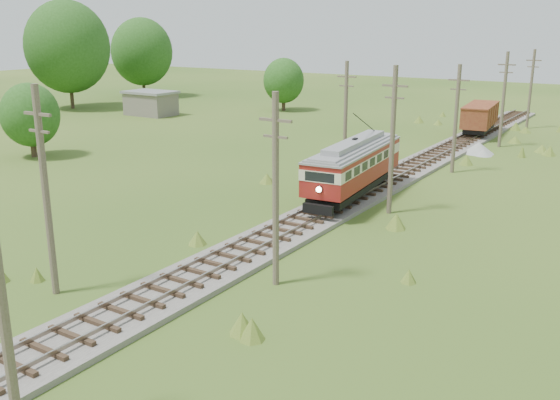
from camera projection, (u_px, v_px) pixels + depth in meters
The scene contains 17 objects.
railbed_main at pixel (363, 192), 42.68m from camera, with size 3.60×96.00×0.57m.
streetcar at pixel (354, 163), 40.84m from camera, with size 3.80×11.72×5.30m.
gondola at pixel (480, 116), 64.97m from camera, with size 3.62×8.54×2.75m.
gravel_pile at pixel (479, 149), 56.23m from camera, with size 2.85×3.02×1.03m.
utility_pole_r_1 at pixel (1, 294), 16.44m from camera, with size 0.30×0.30×8.80m.
utility_pole_r_2 at pixel (276, 189), 26.86m from camera, with size 1.60×0.30×8.60m.
utility_pole_r_3 at pixel (392, 139), 37.38m from camera, with size 1.60×0.30×9.00m.
utility_pole_r_4 at pixel (456, 118), 48.10m from camera, with size 1.60×0.30×8.40m.
utility_pole_r_5 at pixel (504, 99), 58.36m from camera, with size 1.60×0.30×8.90m.
utility_pole_r_6 at pixel (531, 88), 69.02m from camera, with size 1.60×0.30×8.70m.
utility_pole_l_a at pixel (45, 190), 25.84m from camera, with size 1.60×0.30×9.00m.
utility_pole_l_b at pixel (346, 115), 48.73m from camera, with size 1.60×0.30×8.60m.
tree_left_4 at pixel (67, 47), 84.75m from camera, with size 11.34×11.34×14.61m.
tree_left_5 at pixel (142, 52), 99.08m from camera, with size 9.66×9.66×12.44m.
tree_mid_a at pixel (284, 81), 83.74m from camera, with size 5.46×5.46×7.03m.
tree_mid_c at pixel (30, 115), 54.09m from camera, with size 5.04×5.04×6.49m.
shed at pixel (151, 103), 80.12m from camera, with size 6.40×4.40×3.10m.
Camera 1 is at (17.49, -3.76, 11.24)m, focal length 40.00 mm.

